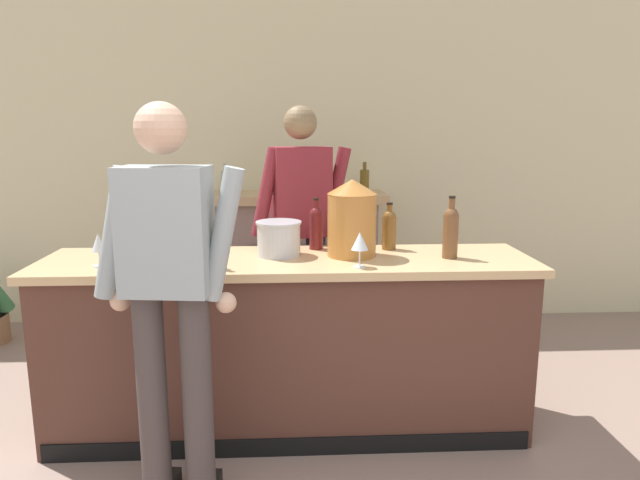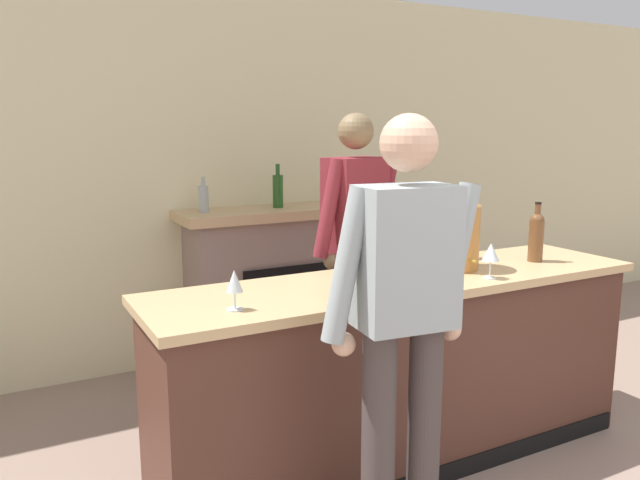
# 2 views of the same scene
# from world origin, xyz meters

# --- Properties ---
(wall_back_panel) EXTENTS (12.00, 0.07, 2.75)m
(wall_back_panel) POSITION_xyz_m (0.00, 3.86, 1.38)
(wall_back_panel) COLOR beige
(wall_back_panel) RESTS_ON ground_plane
(bar_counter) EXTENTS (2.66, 0.67, 0.99)m
(bar_counter) POSITION_xyz_m (-0.07, 1.93, 0.50)
(bar_counter) COLOR #512E23
(bar_counter) RESTS_ON ground_plane
(fireplace_stone) EXTENTS (1.49, 0.52, 1.47)m
(fireplace_stone) POSITION_xyz_m (-0.01, 3.60, 0.59)
(fireplace_stone) COLOR gray
(fireplace_stone) RESTS_ON ground_plane
(person_customer) EXTENTS (0.66, 0.33, 1.79)m
(person_customer) POSITION_xyz_m (-0.56, 1.25, 0.99)
(person_customer) COLOR #453A38
(person_customer) RESTS_ON ground_plane
(person_bartender) EXTENTS (0.64, 0.37, 1.82)m
(person_bartender) POSITION_xyz_m (0.02, 2.55, 1.01)
(person_bartender) COLOR #323648
(person_bartender) RESTS_ON ground_plane
(copper_dispenser) EXTENTS (0.27, 0.31, 0.42)m
(copper_dispenser) POSITION_xyz_m (0.28, 1.97, 1.20)
(copper_dispenser) COLOR #B67433
(copper_dispenser) RESTS_ON bar_counter
(ice_bucket_steel) EXTENTS (0.25, 0.25, 0.19)m
(ice_bucket_steel) POSITION_xyz_m (-0.12, 2.00, 1.09)
(ice_bucket_steel) COLOR silver
(ice_bucket_steel) RESTS_ON bar_counter
(wine_bottle_rose_blush) EXTENTS (0.07, 0.07, 0.32)m
(wine_bottle_rose_blush) POSITION_xyz_m (-0.49, 1.75, 1.13)
(wine_bottle_rose_blush) COLOR brown
(wine_bottle_rose_blush) RESTS_ON bar_counter
(wine_bottle_burgundy_dark) EXTENTS (0.08, 0.08, 0.30)m
(wine_bottle_burgundy_dark) POSITION_xyz_m (0.10, 2.16, 1.13)
(wine_bottle_burgundy_dark) COLOR maroon
(wine_bottle_burgundy_dark) RESTS_ON bar_counter
(wine_bottle_merlot_tall) EXTENTS (0.08, 0.08, 0.27)m
(wine_bottle_merlot_tall) POSITION_xyz_m (0.52, 2.13, 1.11)
(wine_bottle_merlot_tall) COLOR brown
(wine_bottle_merlot_tall) RESTS_ON bar_counter
(wine_bottle_chardonnay_pale) EXTENTS (0.08, 0.08, 0.34)m
(wine_bottle_chardonnay_pale) POSITION_xyz_m (0.81, 1.90, 1.14)
(wine_bottle_chardonnay_pale) COLOR brown
(wine_bottle_chardonnay_pale) RESTS_ON bar_counter
(wine_glass_mid_counter) EXTENTS (0.07, 0.07, 0.17)m
(wine_glass_mid_counter) POSITION_xyz_m (-1.02, 1.80, 1.11)
(wine_glass_mid_counter) COLOR silver
(wine_glass_mid_counter) RESTS_ON bar_counter
(wine_glass_front_right) EXTENTS (0.09, 0.09, 0.18)m
(wine_glass_front_right) POSITION_xyz_m (0.30, 1.71, 1.12)
(wine_glass_front_right) COLOR silver
(wine_glass_front_right) RESTS_ON bar_counter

